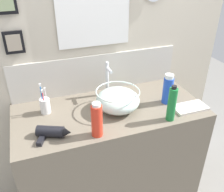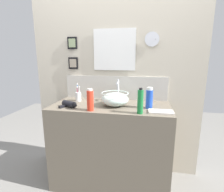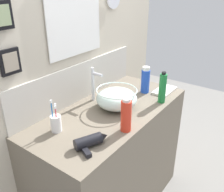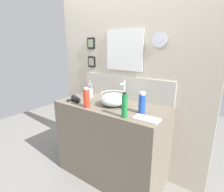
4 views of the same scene
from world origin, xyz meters
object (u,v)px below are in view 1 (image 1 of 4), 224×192
(faucet, at_px, (108,77))
(hand_towel, at_px, (190,107))
(lotion_bottle, at_px, (168,89))
(glass_bowl_sink, at_px, (118,100))
(spray_bottle, at_px, (97,120))
(soap_dispenser, at_px, (172,104))
(hair_drier, at_px, (52,132))
(toothbrush_cup, at_px, (45,105))

(faucet, bearing_deg, hand_towel, -37.93)
(lotion_bottle, bearing_deg, glass_bowl_sink, 175.17)
(spray_bottle, xyz_separation_m, hand_towel, (0.66, 0.06, -0.09))
(hand_towel, bearing_deg, faucet, 142.07)
(spray_bottle, height_order, soap_dispenser, soap_dispenser)
(soap_dispenser, xyz_separation_m, hand_towel, (0.19, 0.06, -0.10))
(lotion_bottle, bearing_deg, faucet, 146.29)
(spray_bottle, distance_m, hand_towel, 0.67)
(glass_bowl_sink, distance_m, faucet, 0.22)
(soap_dispenser, bearing_deg, lotion_bottle, 65.91)
(spray_bottle, bearing_deg, faucet, 63.93)
(glass_bowl_sink, distance_m, hair_drier, 0.47)
(hair_drier, height_order, lotion_bottle, lotion_bottle)
(faucet, distance_m, spray_bottle, 0.46)
(faucet, relative_size, lotion_bottle, 1.20)
(faucet, height_order, hand_towel, faucet)
(faucet, bearing_deg, spray_bottle, -116.07)
(glass_bowl_sink, distance_m, toothbrush_cup, 0.47)
(glass_bowl_sink, height_order, faucet, faucet)
(glass_bowl_sink, xyz_separation_m, faucet, (0.00, 0.20, 0.07))
(hair_drier, xyz_separation_m, hand_towel, (0.90, -0.01, -0.02))
(hair_drier, bearing_deg, glass_bowl_sink, 17.60)
(glass_bowl_sink, height_order, hair_drier, glass_bowl_sink)
(faucet, relative_size, hair_drier, 1.23)
(lotion_bottle, xyz_separation_m, hand_towel, (0.11, -0.12, -0.09))
(glass_bowl_sink, distance_m, soap_dispenser, 0.35)
(toothbrush_cup, distance_m, hand_towel, 0.95)
(toothbrush_cup, bearing_deg, hand_towel, -16.69)
(hair_drier, xyz_separation_m, toothbrush_cup, (-0.01, 0.26, 0.02))
(hair_drier, bearing_deg, soap_dispenser, -5.99)
(glass_bowl_sink, bearing_deg, toothbrush_cup, 165.11)
(spray_bottle, bearing_deg, hair_drier, 164.05)
(lotion_bottle, distance_m, hand_towel, 0.19)
(faucet, xyz_separation_m, lotion_bottle, (0.35, -0.23, -0.04))
(hair_drier, height_order, toothbrush_cup, toothbrush_cup)
(hair_drier, xyz_separation_m, soap_dispenser, (0.71, -0.07, 0.08))
(glass_bowl_sink, bearing_deg, spray_bottle, -133.96)
(hair_drier, height_order, soap_dispenser, soap_dispenser)
(toothbrush_cup, height_order, lotion_bottle, lotion_bottle)
(lotion_bottle, bearing_deg, spray_bottle, -161.92)
(hand_towel, bearing_deg, soap_dispenser, -161.70)
(soap_dispenser, height_order, hand_towel, soap_dispenser)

